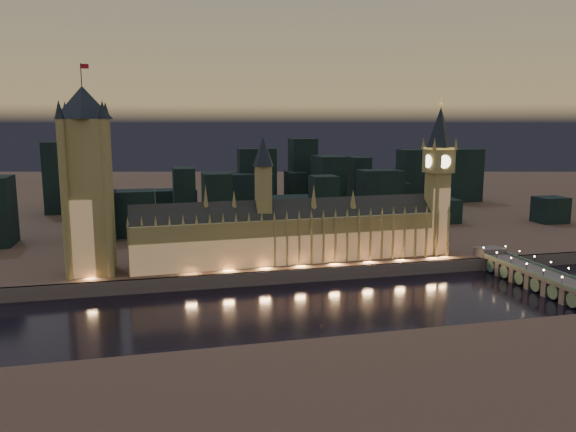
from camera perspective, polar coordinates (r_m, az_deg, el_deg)
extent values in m
plane|color=black|center=(296.44, 1.58, -9.01)|extent=(2000.00, 2000.00, 0.00)
cube|color=#4F342F|center=(799.81, -8.23, 2.89)|extent=(2000.00, 960.00, 8.00)
cube|color=#554A4C|center=(333.27, -0.27, -6.19)|extent=(2000.00, 2.50, 8.00)
cube|color=olive|center=(351.44, 0.72, -2.35)|extent=(200.67, 28.53, 28.00)
cube|color=tan|center=(342.82, 1.14, -3.51)|extent=(200.00, 0.50, 18.00)
cube|color=black|center=(348.37, 0.73, 0.39)|extent=(200.51, 24.79, 16.26)
cube|color=olive|center=(342.19, -2.52, 2.41)|extent=(9.00, 9.00, 32.00)
cone|color=#171F2F|center=(340.04, -2.55, 6.60)|extent=(13.00, 13.00, 18.00)
cube|color=olive|center=(330.90, -15.86, -3.46)|extent=(1.20, 1.20, 28.00)
cone|color=olive|center=(328.23, -15.99, -0.54)|extent=(2.00, 2.00, 6.00)
cube|color=olive|center=(330.65, -14.53, -3.41)|extent=(1.20, 1.20, 28.00)
cone|color=olive|center=(327.97, -14.65, -0.49)|extent=(2.00, 2.00, 6.00)
cube|color=olive|center=(330.58, -13.19, -3.36)|extent=(1.20, 1.20, 28.00)
cone|color=olive|center=(327.90, -13.31, -0.44)|extent=(2.00, 2.00, 6.00)
cube|color=olive|center=(330.68, -11.86, -3.31)|extent=(1.20, 1.20, 28.00)
cone|color=olive|center=(328.01, -11.96, -0.39)|extent=(2.00, 2.00, 6.00)
cube|color=olive|center=(330.97, -10.53, -3.25)|extent=(1.20, 1.20, 28.00)
cone|color=olive|center=(328.29, -10.62, -0.34)|extent=(2.00, 2.00, 6.00)
cube|color=olive|center=(331.43, -9.20, -3.20)|extent=(1.20, 1.20, 28.00)
cone|color=olive|center=(328.76, -9.28, -0.28)|extent=(2.00, 2.00, 6.00)
cube|color=olive|center=(332.07, -7.87, -3.14)|extent=(1.20, 1.20, 28.00)
cone|color=olive|center=(329.40, -7.95, -0.23)|extent=(2.00, 2.00, 6.00)
cube|color=olive|center=(332.89, -6.56, -3.08)|extent=(1.20, 1.20, 28.00)
cone|color=olive|center=(330.23, -6.62, -0.18)|extent=(2.00, 2.00, 6.00)
cube|color=olive|center=(333.88, -5.24, -3.02)|extent=(1.20, 1.20, 28.00)
cone|color=olive|center=(331.23, -5.30, -0.13)|extent=(2.00, 2.00, 6.00)
cube|color=olive|center=(335.04, -3.94, -2.96)|extent=(1.20, 1.20, 28.00)
cone|color=olive|center=(332.40, -3.99, -0.08)|extent=(2.00, 2.00, 6.00)
cube|color=olive|center=(336.38, -2.65, -2.90)|extent=(1.20, 1.20, 28.00)
cone|color=olive|center=(333.75, -2.69, -0.02)|extent=(2.00, 2.00, 6.00)
cube|color=olive|center=(337.89, -1.37, -2.83)|extent=(1.20, 1.20, 28.00)
cone|color=olive|center=(335.27, -1.40, 0.03)|extent=(2.00, 2.00, 6.00)
cube|color=olive|center=(339.56, -0.10, -2.77)|extent=(1.20, 1.20, 28.00)
cone|color=olive|center=(336.96, -0.12, 0.08)|extent=(2.00, 2.00, 6.00)
cube|color=olive|center=(341.40, 1.16, -2.71)|extent=(1.20, 1.20, 28.00)
cone|color=olive|center=(338.81, 1.14, 0.13)|extent=(2.00, 2.00, 6.00)
cube|color=olive|center=(343.41, 2.40, -2.64)|extent=(1.20, 1.20, 28.00)
cone|color=olive|center=(340.83, 2.40, 0.18)|extent=(2.00, 2.00, 6.00)
cube|color=olive|center=(345.57, 3.63, -2.57)|extent=(1.20, 1.20, 28.00)
cone|color=olive|center=(343.01, 3.63, 0.22)|extent=(2.00, 2.00, 6.00)
cube|color=olive|center=(347.89, 4.84, -2.51)|extent=(1.20, 1.20, 28.00)
cone|color=olive|center=(345.34, 4.85, 0.27)|extent=(2.00, 2.00, 6.00)
cube|color=olive|center=(350.36, 6.04, -2.44)|extent=(1.20, 1.20, 28.00)
cone|color=olive|center=(347.83, 6.05, 0.32)|extent=(2.00, 2.00, 6.00)
cube|color=olive|center=(352.98, 7.21, -2.38)|extent=(1.20, 1.20, 28.00)
cone|color=olive|center=(350.48, 7.24, 0.37)|extent=(2.00, 2.00, 6.00)
cube|color=olive|center=(355.75, 8.37, -2.31)|extent=(1.20, 1.20, 28.00)
cone|color=olive|center=(353.27, 8.40, 0.41)|extent=(2.00, 2.00, 6.00)
cube|color=olive|center=(358.67, 9.51, -2.24)|extent=(1.20, 1.20, 28.00)
cone|color=olive|center=(356.20, 9.55, 0.45)|extent=(2.00, 2.00, 6.00)
cube|color=olive|center=(361.72, 10.64, -2.18)|extent=(1.20, 1.20, 28.00)
cone|color=olive|center=(359.27, 10.68, 0.50)|extent=(2.00, 2.00, 6.00)
cube|color=olive|center=(364.91, 11.74, -2.11)|extent=(1.20, 1.20, 28.00)
cone|color=olive|center=(362.49, 11.79, 0.54)|extent=(2.00, 2.00, 6.00)
cube|color=olive|center=(368.23, 12.82, -2.05)|extent=(1.20, 1.20, 28.00)
cone|color=olive|center=(365.83, 12.88, 0.58)|extent=(2.00, 2.00, 6.00)
cube|color=olive|center=(371.69, 13.89, -1.98)|extent=(1.20, 1.20, 28.00)
cone|color=olive|center=(369.31, 13.95, 0.62)|extent=(2.00, 2.00, 6.00)
cube|color=olive|center=(375.27, 14.93, -1.92)|extent=(1.20, 1.20, 28.00)
cone|color=olive|center=(372.91, 15.00, 0.66)|extent=(2.00, 2.00, 6.00)
cube|color=olive|center=(378.97, 15.95, -1.85)|extent=(1.20, 1.20, 28.00)
cone|color=olive|center=(376.63, 16.02, 0.70)|extent=(2.00, 2.00, 6.00)
cone|color=olive|center=(337.65, -8.35, 1.71)|extent=(4.40, 4.40, 18.00)
cone|color=olive|center=(339.87, -5.49, 1.48)|extent=(4.40, 4.40, 14.00)
cone|color=olive|center=(350.21, 2.63, 1.91)|extent=(4.40, 4.40, 16.00)
cone|color=olive|center=(358.56, 6.62, 1.71)|extent=(4.40, 4.40, 12.00)
cube|color=olive|center=(337.82, -19.63, 1.77)|extent=(24.53, 24.53, 87.94)
cube|color=tan|center=(330.30, -19.61, -2.26)|extent=(22.00, 0.50, 44.00)
cone|color=#171F2F|center=(335.41, -20.13, 10.78)|extent=(31.68, 31.68, 18.00)
cylinder|color=black|center=(336.25, -20.28, 13.33)|extent=(0.50, 0.50, 12.00)
cube|color=#B0122A|center=(336.40, -19.94, 14.11)|extent=(4.00, 0.15, 2.50)
cylinder|color=olive|center=(328.36, -21.73, 1.45)|extent=(4.40, 4.40, 87.94)
cone|color=#171F2F|center=(325.77, -22.26, 10.00)|extent=(5.20, 5.20, 10.00)
cylinder|color=olive|center=(349.98, -21.24, 1.93)|extent=(4.40, 4.40, 87.94)
cone|color=#171F2F|center=(347.55, -21.72, 9.96)|extent=(5.20, 5.20, 10.00)
cylinder|color=olive|center=(325.95, -17.90, 1.61)|extent=(4.40, 4.40, 87.94)
cone|color=#171F2F|center=(323.34, -18.34, 10.23)|extent=(5.20, 5.20, 10.00)
cylinder|color=olive|center=(347.72, -17.64, 2.08)|extent=(4.40, 4.40, 87.94)
cone|color=#171F2F|center=(345.27, -18.05, 10.17)|extent=(5.20, 5.20, 10.00)
cube|color=olive|center=(384.32, 14.84, 0.29)|extent=(13.81, 13.81, 53.67)
cube|color=tan|center=(379.74, 15.26, -0.57)|extent=(12.00, 0.50, 44.00)
cube|color=olive|center=(380.57, 15.06, 5.42)|extent=(15.00, 15.00, 15.16)
cube|color=#F2C64C|center=(380.13, 15.11, 6.64)|extent=(15.75, 15.75, 1.20)
cone|color=#171F2F|center=(379.79, 15.20, 8.69)|extent=(18.00, 18.00, 26.00)
sphere|color=#F2C64C|center=(379.96, 15.30, 10.88)|extent=(2.80, 2.80, 2.80)
cylinder|color=#F2C64C|center=(380.05, 15.32, 11.25)|extent=(0.40, 0.40, 5.00)
cylinder|color=#FFF2BF|center=(373.80, 15.63, 5.32)|extent=(8.40, 0.50, 8.40)
cylinder|color=#FFF2BF|center=(387.37, 14.51, 5.50)|extent=(8.40, 0.50, 8.40)
cylinder|color=#FFF2BF|center=(376.92, 14.02, 5.42)|extent=(0.50, 8.40, 8.40)
cylinder|color=#FFF2BF|center=(384.34, 16.08, 5.41)|extent=(0.50, 8.40, 8.40)
cone|color=olive|center=(369.84, 14.67, 7.12)|extent=(2.60, 2.60, 8.00)
cone|color=olive|center=(383.12, 13.60, 7.23)|extent=(2.60, 2.60, 8.00)
cone|color=olive|center=(377.15, 16.69, 7.07)|extent=(2.60, 2.60, 8.00)
cone|color=olive|center=(390.18, 15.58, 7.19)|extent=(2.60, 2.60, 8.00)
cube|color=#554A4C|center=(347.09, 24.79, -5.51)|extent=(16.76, 100.00, 1.60)
cube|color=#3A5946|center=(341.92, 23.75, -5.41)|extent=(0.80, 100.00, 1.60)
cube|color=#3A5946|center=(351.69, 25.83, -5.16)|extent=(0.80, 100.00, 1.60)
cube|color=#554A4C|center=(390.34, 19.79, -3.72)|extent=(16.76, 12.00, 9.50)
cube|color=#554A4C|center=(332.61, 27.02, -7.22)|extent=(15.08, 4.00, 9.50)
cylinder|color=black|center=(325.39, 26.06, -5.98)|extent=(0.30, 0.30, 4.40)
sphere|color=#FFD88C|center=(324.82, 26.09, -5.59)|extent=(1.00, 1.00, 1.00)
cube|color=#554A4C|center=(343.05, 25.47, -6.62)|extent=(15.08, 4.00, 9.50)
cylinder|color=black|center=(336.06, 24.51, -5.40)|extent=(0.30, 0.30, 4.40)
sphere|color=#FFD88C|center=(335.51, 24.53, -5.02)|extent=(1.00, 1.00, 1.00)
cylinder|color=black|center=(345.99, 26.60, -5.14)|extent=(0.30, 0.30, 4.40)
sphere|color=#FFD88C|center=(345.46, 26.63, -4.77)|extent=(1.00, 1.00, 1.00)
cube|color=#554A4C|center=(353.76, 24.02, -6.05)|extent=(15.08, 4.00, 9.50)
cylinder|color=black|center=(346.99, 23.06, -4.85)|extent=(0.30, 0.30, 4.40)
sphere|color=#FFD88C|center=(346.46, 23.08, -4.48)|extent=(1.00, 1.00, 1.00)
cylinder|color=black|center=(356.62, 25.13, -4.62)|extent=(0.30, 0.30, 4.40)
sphere|color=#FFD88C|center=(356.10, 25.15, -4.26)|extent=(1.00, 1.00, 1.00)
cube|color=#554A4C|center=(364.72, 22.65, -5.51)|extent=(15.08, 4.00, 9.50)
cylinder|color=black|center=(358.15, 21.70, -4.33)|extent=(0.30, 0.30, 4.40)
sphere|color=#FFD88C|center=(357.64, 21.72, -3.97)|extent=(1.00, 1.00, 1.00)
cylinder|color=black|center=(367.49, 23.74, -4.13)|extent=(0.30, 0.30, 4.40)
sphere|color=#FFD88C|center=(366.99, 23.76, -3.78)|extent=(1.00, 1.00, 1.00)
cube|color=#554A4C|center=(375.91, 21.37, -4.99)|extent=(15.08, 4.00, 9.50)
cylinder|color=black|center=(369.54, 20.43, -3.85)|extent=(0.30, 0.30, 4.40)
sphere|color=#FFD88C|center=(369.04, 20.45, -3.50)|extent=(1.00, 1.00, 1.00)
cylinder|color=black|center=(378.59, 22.44, -3.66)|extent=(0.30, 0.30, 4.40)
sphere|color=#FFD88C|center=(378.11, 22.46, -3.32)|extent=(1.00, 1.00, 1.00)
cube|color=#554A4C|center=(387.29, 20.16, -4.51)|extent=(15.08, 4.00, 9.50)
cylinder|color=black|center=(381.11, 19.23, -3.39)|extent=(0.30, 0.30, 4.40)
sphere|color=#FFD88C|center=(380.63, 19.25, -3.05)|extent=(1.00, 1.00, 1.00)
cylinder|color=black|center=(389.90, 21.21, -3.22)|extent=(0.30, 0.30, 4.40)
sphere|color=#FFD88C|center=(389.43, 21.23, -2.89)|extent=(1.00, 1.00, 1.00)
cylinder|color=#3A5946|center=(337.70, 26.24, -6.86)|extent=(14.75, 8.00, 8.00)
cylinder|color=#3A5946|center=(348.29, 24.74, -6.27)|extent=(14.75, 8.00, 8.00)
cylinder|color=#3A5946|center=(359.13, 23.33, -5.72)|extent=(14.75, 8.00, 8.00)
cylinder|color=#3A5946|center=(370.20, 22.00, -5.19)|extent=(14.75, 8.00, 8.00)
cylinder|color=#3A5946|center=(381.49, 20.76, -4.70)|extent=(14.75, 8.00, 8.00)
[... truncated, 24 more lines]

